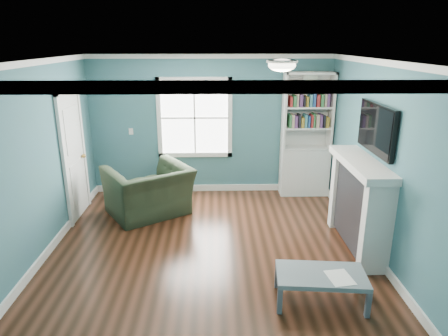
{
  "coord_description": "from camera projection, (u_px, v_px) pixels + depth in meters",
  "views": [
    {
      "loc": [
        0.08,
        -4.89,
        2.82
      ],
      "look_at": [
        0.2,
        0.4,
        1.13
      ],
      "focal_mm": 32.0,
      "sensor_mm": 36.0,
      "label": 1
    }
  ],
  "objects": [
    {
      "name": "floor",
      "position": [
        210.0,
        255.0,
        5.52
      ],
      "size": [
        5.0,
        5.0,
        0.0
      ],
      "primitive_type": "plane",
      "color": "black",
      "rests_on": "ground"
    },
    {
      "name": "room_walls",
      "position": [
        209.0,
        144.0,
        5.04
      ],
      "size": [
        5.0,
        5.0,
        5.0
      ],
      "color": "#3B6B7E",
      "rests_on": "ground"
    },
    {
      "name": "trim",
      "position": [
        209.0,
        170.0,
        5.14
      ],
      "size": [
        4.5,
        5.0,
        2.6
      ],
      "color": "white",
      "rests_on": "ground"
    },
    {
      "name": "window",
      "position": [
        195.0,
        118.0,
        7.44
      ],
      "size": [
        1.4,
        0.06,
        1.5
      ],
      "color": "white",
      "rests_on": "room_walls"
    },
    {
      "name": "bookshelf",
      "position": [
        305.0,
        147.0,
        7.47
      ],
      "size": [
        0.9,
        0.35,
        2.31
      ],
      "color": "silver",
      "rests_on": "ground"
    },
    {
      "name": "fireplace",
      "position": [
        359.0,
        205.0,
        5.56
      ],
      "size": [
        0.44,
        1.58,
        1.3
      ],
      "color": "black",
      "rests_on": "ground"
    },
    {
      "name": "tv",
      "position": [
        377.0,
        129.0,
        5.23
      ],
      "size": [
        0.06,
        1.1,
        0.65
      ],
      "primitive_type": "cube",
      "color": "black",
      "rests_on": "fireplace"
    },
    {
      "name": "door",
      "position": [
        74.0,
        154.0,
        6.48
      ],
      "size": [
        0.12,
        0.98,
        2.17
      ],
      "color": "silver",
      "rests_on": "ground"
    },
    {
      "name": "ceiling_fixture",
      "position": [
        282.0,
        64.0,
        4.86
      ],
      "size": [
        0.38,
        0.38,
        0.15
      ],
      "color": "white",
      "rests_on": "room_walls"
    },
    {
      "name": "light_switch",
      "position": [
        131.0,
        131.0,
        7.49
      ],
      "size": [
        0.08,
        0.01,
        0.12
      ],
      "primitive_type": "cube",
      "color": "white",
      "rests_on": "room_walls"
    },
    {
      "name": "recliner",
      "position": [
        148.0,
        183.0,
        6.66
      ],
      "size": [
        1.52,
        1.39,
        1.11
      ],
      "primitive_type": "imported",
      "rotation": [
        0.0,
        0.0,
        -2.57
      ],
      "color": "#212E1D",
      "rests_on": "ground"
    },
    {
      "name": "coffee_table",
      "position": [
        321.0,
        277.0,
        4.44
      ],
      "size": [
        1.03,
        0.63,
        0.36
      ],
      "rotation": [
        0.0,
        0.0,
        -0.09
      ],
      "color": "#4B505A",
      "rests_on": "ground"
    },
    {
      "name": "paper_sheet",
      "position": [
        340.0,
        278.0,
        4.35
      ],
      "size": [
        0.29,
        0.35,
        0.0
      ],
      "primitive_type": "cube",
      "rotation": [
        0.0,
        0.0,
        0.15
      ],
      "color": "white",
      "rests_on": "coffee_table"
    }
  ]
}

